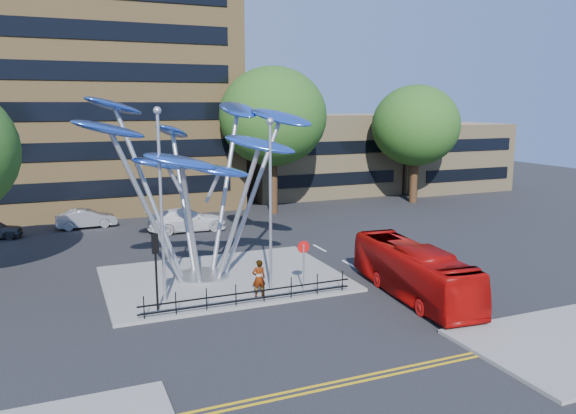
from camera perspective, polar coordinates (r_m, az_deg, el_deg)
name	(u,v)px	position (r m, az deg, el deg)	size (l,w,h in m)	color
ground	(285,317)	(24.69, -0.31, -11.08)	(120.00, 120.00, 0.00)	black
traffic_island	(224,279)	(29.72, -6.56, -7.23)	(12.00, 9.00, 0.15)	slate
double_yellow_near	(353,378)	(19.77, 6.62, -16.88)	(40.00, 0.12, 0.01)	gold
double_yellow_far	(357,382)	(19.53, 7.07, -17.24)	(40.00, 0.12, 0.01)	gold
brick_tower	(79,34)	(53.66, -20.44, 16.15)	(25.00, 15.00, 30.00)	olive
low_building_near	(318,155)	(57.13, 3.10, 5.33)	(15.00, 8.00, 8.00)	#A0895E
low_building_far	(443,156)	(62.90, 15.52, 4.98)	(12.00, 8.00, 7.00)	#A0895E
tree_right	(273,117)	(46.39, -1.53, 9.16)	(8.80, 8.80, 12.11)	black
tree_far	(416,126)	(53.10, 12.85, 8.06)	(8.00, 8.00, 10.81)	black
leaf_sculpture	(197,148)	(28.80, -9.27, 5.95)	(12.72, 9.54, 9.51)	#9EA0A5
street_lamp_left	(160,189)	(25.38, -12.83, 1.79)	(0.36, 0.36, 8.80)	#9EA0A5
street_lamp_right	(270,190)	(26.25, -1.80, 1.75)	(0.36, 0.36, 8.30)	#9EA0A5
traffic_light_island	(156,256)	(24.89, -13.31, -4.85)	(0.28, 0.18, 3.42)	black
no_entry_sign_island	(303,257)	(27.06, 1.58, -5.09)	(0.60, 0.10, 2.45)	#9EA0A5
pedestrian_railing_front	(250,295)	(25.67, -3.87, -8.94)	(10.00, 0.06, 1.00)	black
red_bus	(413,271)	(27.38, 12.60, -6.39)	(2.10, 8.97, 2.50)	#A80907
pedestrian	(259,278)	(26.45, -2.98, -7.23)	(0.65, 0.42, 1.77)	gray
parked_car_mid	(86,218)	(44.15, -19.82, -1.11)	(1.49, 4.28, 1.41)	#A1A3A9
parked_car_right	(187,220)	(41.13, -10.23, -1.30)	(2.30, 5.65, 1.64)	silver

